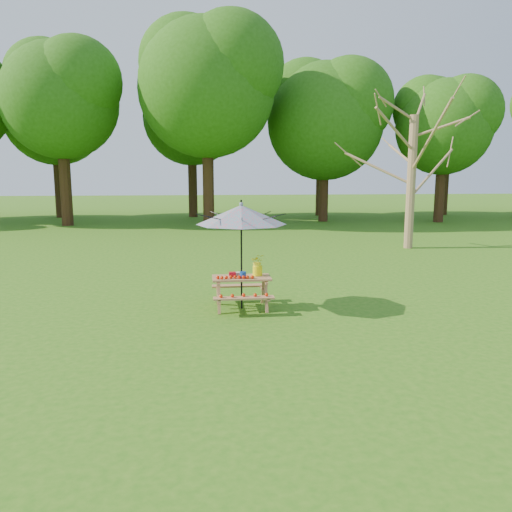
{
  "coord_description": "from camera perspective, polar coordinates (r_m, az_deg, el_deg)",
  "views": [
    {
      "loc": [
        -3.67,
        -5.41,
        2.78
      ],
      "look_at": [
        -2.58,
        4.62,
        1.1
      ],
      "focal_mm": 35.0,
      "sensor_mm": 36.0,
      "label": 1
    }
  ],
  "objects": [
    {
      "name": "produce_bins",
      "position": [
        10.25,
        -2.07,
        -2.13
      ],
      "size": [
        0.34,
        0.4,
        0.13
      ],
      "color": "red",
      "rests_on": "picnic_table"
    },
    {
      "name": "tomatoes_row",
      "position": [
        10.08,
        -2.43,
        -2.43
      ],
      "size": [
        0.77,
        0.13,
        0.07
      ],
      "primitive_type": null,
      "color": "red",
      "rests_on": "picnic_table"
    },
    {
      "name": "treeline",
      "position": [
        28.15,
        1.45,
        20.12
      ],
      "size": [
        60.0,
        12.0,
        16.0
      ],
      "primitive_type": null,
      "color": "#245B0F",
      "rests_on": "ground"
    },
    {
      "name": "ground",
      "position": [
        7.11,
        26.45,
        -14.6
      ],
      "size": [
        120.0,
        120.0,
        0.0
      ],
      "primitive_type": "plane",
      "color": "#2E6D14",
      "rests_on": "ground"
    },
    {
      "name": "picnic_table",
      "position": [
        10.35,
        -1.66,
        -4.26
      ],
      "size": [
        1.2,
        1.32,
        0.67
      ],
      "color": "#A7734B",
      "rests_on": "ground"
    },
    {
      "name": "patio_umbrella",
      "position": [
        10.09,
        -1.7,
        4.73
      ],
      "size": [
        1.96,
        1.96,
        2.25
      ],
      "color": "black",
      "rests_on": "ground"
    },
    {
      "name": "flower_bucket",
      "position": [
        10.37,
        0.18,
        -0.95
      ],
      "size": [
        0.28,
        0.24,
        0.45
      ],
      "color": "#FFEF0D",
      "rests_on": "picnic_table"
    },
    {
      "name": "bare_tree",
      "position": [
        19.84,
        17.97,
        20.82
      ],
      "size": [
        6.94,
        6.94,
        11.27
      ],
      "color": "#866949",
      "rests_on": "ground"
    }
  ]
}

